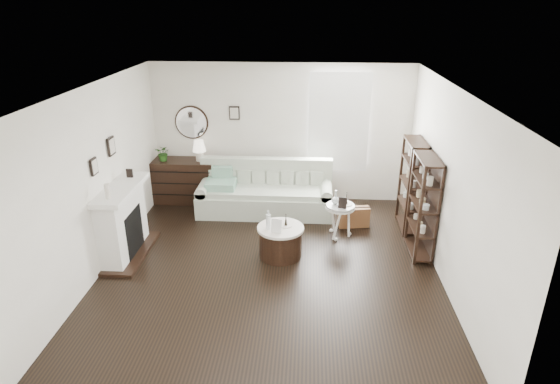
# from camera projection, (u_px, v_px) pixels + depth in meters

# --- Properties ---
(room) EXTENTS (5.50, 5.50, 5.50)m
(room) POSITION_uv_depth(u_px,v_px,m) (319.00, 122.00, 8.91)
(room) COLOR black
(room) RESTS_ON ground
(fireplace) EXTENTS (0.50, 1.40, 1.84)m
(fireplace) POSITION_uv_depth(u_px,v_px,m) (123.00, 224.00, 7.28)
(fireplace) COLOR white
(fireplace) RESTS_ON ground
(shelf_unit_far) EXTENTS (0.30, 0.80, 1.60)m
(shelf_unit_far) POSITION_uv_depth(u_px,v_px,m) (412.00, 185.00, 8.06)
(shelf_unit_far) COLOR black
(shelf_unit_far) RESTS_ON ground
(shelf_unit_near) EXTENTS (0.30, 0.80, 1.60)m
(shelf_unit_near) POSITION_uv_depth(u_px,v_px,m) (423.00, 207.00, 7.23)
(shelf_unit_near) COLOR black
(shelf_unit_near) RESTS_ON ground
(sofa) EXTENTS (2.52, 0.87, 0.98)m
(sofa) POSITION_uv_depth(u_px,v_px,m) (265.00, 195.00, 8.88)
(sofa) COLOR #B8C1AC
(sofa) RESTS_ON ground
(quilt) EXTENTS (0.55, 0.46, 0.14)m
(quilt) POSITION_uv_depth(u_px,v_px,m) (221.00, 184.00, 8.72)
(quilt) COLOR #28945F
(quilt) RESTS_ON sofa
(suitcase) EXTENTS (0.57, 0.27, 0.36)m
(suitcase) POSITION_uv_depth(u_px,v_px,m) (354.00, 217.00, 8.33)
(suitcase) COLOR brown
(suitcase) RESTS_ON ground
(dresser) EXTENTS (1.28, 0.55, 0.86)m
(dresser) POSITION_uv_depth(u_px,v_px,m) (183.00, 181.00, 9.30)
(dresser) COLOR black
(dresser) RESTS_ON ground
(table_lamp) EXTENTS (0.30, 0.30, 0.41)m
(table_lamp) POSITION_uv_depth(u_px,v_px,m) (199.00, 151.00, 9.04)
(table_lamp) COLOR beige
(table_lamp) RESTS_ON dresser
(potted_plant) EXTENTS (0.32, 0.28, 0.32)m
(potted_plant) POSITION_uv_depth(u_px,v_px,m) (163.00, 153.00, 9.05)
(potted_plant) COLOR #225117
(potted_plant) RESTS_ON dresser
(drum_table) EXTENTS (0.73, 0.73, 0.51)m
(drum_table) POSITION_uv_depth(u_px,v_px,m) (281.00, 241.00, 7.34)
(drum_table) COLOR black
(drum_table) RESTS_ON ground
(pedestal_table) EXTENTS (0.49, 0.49, 0.59)m
(pedestal_table) POSITION_uv_depth(u_px,v_px,m) (340.00, 208.00, 7.83)
(pedestal_table) COLOR silver
(pedestal_table) RESTS_ON ground
(eiffel_drum) EXTENTS (0.11, 0.11, 0.18)m
(eiffel_drum) POSITION_uv_depth(u_px,v_px,m) (286.00, 220.00, 7.25)
(eiffel_drum) COLOR black
(eiffel_drum) RESTS_ON drum_table
(bottle_drum) EXTENTS (0.07, 0.07, 0.31)m
(bottle_drum) POSITION_uv_depth(u_px,v_px,m) (268.00, 220.00, 7.12)
(bottle_drum) COLOR silver
(bottle_drum) RESTS_ON drum_table
(card_frame_drum) EXTENTS (0.17, 0.09, 0.22)m
(card_frame_drum) POSITION_uv_depth(u_px,v_px,m) (276.00, 226.00, 7.03)
(card_frame_drum) COLOR silver
(card_frame_drum) RESTS_ON drum_table
(eiffel_ped) EXTENTS (0.13, 0.13, 0.20)m
(eiffel_ped) POSITION_uv_depth(u_px,v_px,m) (346.00, 199.00, 7.80)
(eiffel_ped) COLOR black
(eiffel_ped) RESTS_ON pedestal_table
(flask_ped) EXTENTS (0.13, 0.13, 0.25)m
(flask_ped) POSITION_uv_depth(u_px,v_px,m) (336.00, 197.00, 7.79)
(flask_ped) COLOR silver
(flask_ped) RESTS_ON pedestal_table
(card_frame_ped) EXTENTS (0.15, 0.10, 0.18)m
(card_frame_ped) POSITION_uv_depth(u_px,v_px,m) (343.00, 203.00, 7.66)
(card_frame_ped) COLOR black
(card_frame_ped) RESTS_ON pedestal_table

